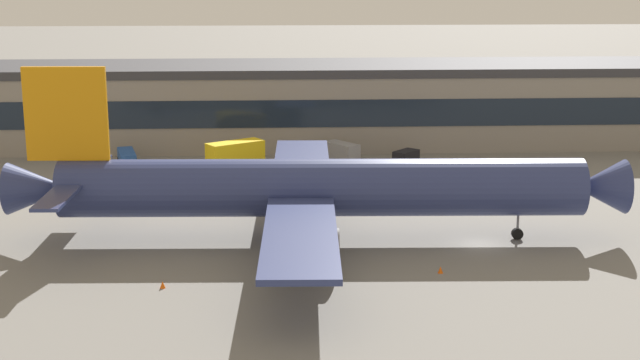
# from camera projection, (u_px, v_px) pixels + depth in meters

# --- Properties ---
(ground_plane) EXTENTS (600.00, 600.00, 0.00)m
(ground_plane) POSITION_uv_depth(u_px,v_px,m) (479.00, 244.00, 87.55)
(ground_plane) COLOR slate
(terminal_building) EXTENTS (145.80, 16.46, 11.69)m
(terminal_building) POSITION_uv_depth(u_px,v_px,m) (406.00, 103.00, 134.76)
(terminal_building) COLOR gray
(terminal_building) RESTS_ON ground_plane
(airliner) EXTENTS (58.80, 50.31, 16.74)m
(airliner) POSITION_uv_depth(u_px,v_px,m) (313.00, 188.00, 87.60)
(airliner) COLOR navy
(airliner) RESTS_ON ground_plane
(baggage_tug) EXTENTS (3.89, 4.01, 1.85)m
(baggage_tug) POSITION_uv_depth(u_px,v_px,m) (406.00, 156.00, 121.42)
(baggage_tug) COLOR black
(baggage_tug) RESTS_ON ground_plane
(belt_loader) EXTENTS (3.43, 6.69, 1.95)m
(belt_loader) POSITION_uv_depth(u_px,v_px,m) (127.00, 157.00, 120.73)
(belt_loader) COLOR #2651A5
(belt_loader) RESTS_ON ground_plane
(catering_truck) EXTENTS (7.47, 6.06, 4.15)m
(catering_truck) POSITION_uv_depth(u_px,v_px,m) (236.00, 156.00, 115.68)
(catering_truck) COLOR yellow
(catering_truck) RESTS_ON ground_plane
(crew_van) EXTENTS (4.87, 5.49, 2.55)m
(crew_van) POSITION_uv_depth(u_px,v_px,m) (342.00, 151.00, 122.92)
(crew_van) COLOR gray
(crew_van) RESTS_ON ground_plane
(traffic_cone_0) EXTENTS (0.46, 0.46, 0.58)m
(traffic_cone_0) POSITION_uv_depth(u_px,v_px,m) (163.00, 285.00, 75.79)
(traffic_cone_0) COLOR #F2590C
(traffic_cone_0) RESTS_ON ground_plane
(traffic_cone_2) EXTENTS (0.47, 0.47, 0.59)m
(traffic_cone_2) POSITION_uv_depth(u_px,v_px,m) (440.00, 270.00, 79.43)
(traffic_cone_2) COLOR #F2590C
(traffic_cone_2) RESTS_ON ground_plane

